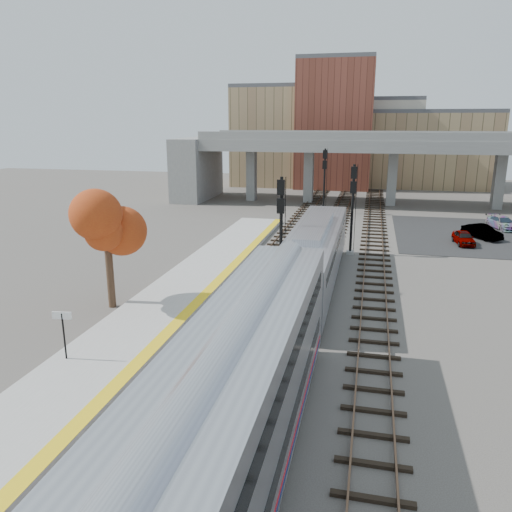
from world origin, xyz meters
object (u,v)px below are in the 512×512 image
at_px(coach, 205,475).
at_px(signal_mast_mid, 352,210).
at_px(signal_mast_near, 281,234).
at_px(car_c, 502,223).
at_px(locomotive, 314,254).
at_px(signal_mast_far, 324,181).
at_px(car_b, 482,232).
at_px(car_a, 464,238).
at_px(tree, 106,224).

height_order(coach, signal_mast_mid, signal_mast_mid).
bearing_deg(signal_mast_near, signal_mast_mid, 68.02).
bearing_deg(coach, car_c, 69.71).
xyz_separation_m(locomotive, car_c, (16.83, 22.90, -1.61)).
bearing_deg(locomotive, signal_mast_mid, 77.58).
height_order(signal_mast_far, car_b, signal_mast_far).
height_order(car_b, car_c, car_b).
distance_m(locomotive, signal_mast_far, 28.03).
bearing_deg(signal_mast_far, locomotive, -85.70).
bearing_deg(car_b, signal_mast_mid, -179.82).
height_order(signal_mast_mid, car_a, signal_mast_mid).
xyz_separation_m(signal_mast_far, car_b, (15.97, -10.21, -3.23)).
bearing_deg(signal_mast_mid, tree, -130.74).
distance_m(coach, signal_mast_far, 50.57).
relative_size(signal_mast_near, signal_mast_mid, 1.00).
xyz_separation_m(signal_mast_mid, signal_mast_far, (-4.10, 18.82, 0.15)).
relative_size(signal_mast_near, car_c, 1.72).
relative_size(locomotive, tree, 2.78).
bearing_deg(signal_mast_mid, car_b, 35.97).
xyz_separation_m(locomotive, car_a, (11.81, 14.86, -1.62)).
bearing_deg(car_b, signal_mast_near, -166.17).
xyz_separation_m(locomotive, tree, (-11.39, -6.46, 2.80)).
bearing_deg(coach, signal_mast_far, 92.38).
relative_size(coach, car_c, 5.75).
bearing_deg(car_c, locomotive, -142.77).
bearing_deg(tree, signal_mast_near, 30.10).
bearing_deg(signal_mast_mid, coach, -93.61).
height_order(coach, signal_mast_near, signal_mast_near).
relative_size(signal_mast_mid, car_c, 1.72).
bearing_deg(car_b, coach, -144.78).
bearing_deg(signal_mast_near, coach, -84.43).
height_order(locomotive, signal_mast_far, signal_mast_far).
xyz_separation_m(signal_mast_far, car_c, (18.93, -5.01, -3.26)).
bearing_deg(car_a, tree, -143.24).
bearing_deg(car_c, signal_mast_mid, -153.48).
bearing_deg(signal_mast_far, tree, -105.12).
distance_m(signal_mast_near, signal_mast_mid, 10.96).
distance_m(locomotive, signal_mast_mid, 9.42).
xyz_separation_m(coach, car_a, (11.81, 37.47, -2.14)).
relative_size(tree, car_a, 1.90).
bearing_deg(signal_mast_far, car_c, -14.82).
relative_size(car_a, car_b, 0.90).
height_order(coach, car_c, coach).
relative_size(signal_mast_near, signal_mast_far, 0.97).
distance_m(signal_mast_near, car_a, 21.38).
distance_m(signal_mast_far, car_c, 19.85).
distance_m(signal_mast_mid, car_a, 11.81).
xyz_separation_m(signal_mast_mid, car_c, (14.83, 13.82, -3.11)).
bearing_deg(signal_mast_near, car_a, 48.90).
relative_size(locomotive, signal_mast_far, 2.48).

